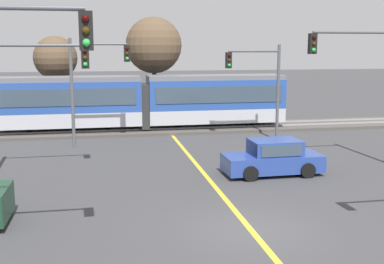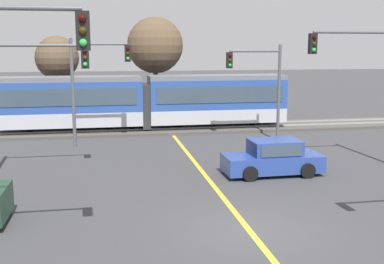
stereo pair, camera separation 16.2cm
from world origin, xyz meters
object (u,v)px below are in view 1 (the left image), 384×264
at_px(sedan_crossing, 273,158).
at_px(traffic_light_mid_left, 23,84).
at_px(bare_tree_west, 55,58).
at_px(traffic_light_far_right, 260,78).
at_px(traffic_light_mid_right, 365,72).
at_px(light_rail_tram, 144,100).
at_px(traffic_light_far_left, 92,75).
at_px(bare_tree_east, 154,46).

xyz_separation_m(sedan_crossing, traffic_light_mid_left, (-10.31, 1.52, 3.25)).
bearing_deg(bare_tree_west, sedan_crossing, -58.04).
bearing_deg(traffic_light_mid_left, sedan_crossing, -8.41).
bearing_deg(bare_tree_west, traffic_light_far_right, -36.63).
bearing_deg(traffic_light_mid_right, light_rail_tram, 129.80).
bearing_deg(traffic_light_mid_left, traffic_light_far_left, 66.20).
xyz_separation_m(traffic_light_mid_left, bare_tree_east, (6.96, 14.09, 1.60)).
distance_m(traffic_light_far_right, bare_tree_east, 9.88).
height_order(light_rail_tram, traffic_light_far_right, traffic_light_far_right).
distance_m(light_rail_tram, sedan_crossing, 12.81).
bearing_deg(traffic_light_mid_right, bare_tree_west, 134.04).
xyz_separation_m(traffic_light_mid_right, bare_tree_east, (-8.03, 14.62, 1.22)).
distance_m(traffic_light_mid_right, traffic_light_far_left, 13.98).
height_order(light_rail_tram, bare_tree_east, bare_tree_east).
bearing_deg(bare_tree_east, light_rail_tram, -106.55).
distance_m(traffic_light_mid_left, traffic_light_far_right, 13.54).
height_order(traffic_light_far_left, traffic_light_far_right, traffic_light_far_left).
bearing_deg(traffic_light_mid_right, bare_tree_east, 118.79).
xyz_separation_m(traffic_light_mid_left, traffic_light_far_right, (12.18, 5.91, -0.25)).
height_order(light_rail_tram, traffic_light_mid_right, traffic_light_mid_right).
xyz_separation_m(light_rail_tram, traffic_light_mid_right, (9.12, -10.95, 2.28)).
xyz_separation_m(traffic_light_mid_right, traffic_light_mid_left, (-14.99, 0.53, -0.38)).
distance_m(sedan_crossing, traffic_light_far_right, 8.23).
bearing_deg(traffic_light_far_right, traffic_light_mid_right, -66.40).
bearing_deg(light_rail_tram, traffic_light_mid_left, -119.39).
distance_m(sedan_crossing, traffic_light_far_left, 11.24).
height_order(traffic_light_far_left, bare_tree_west, bare_tree_west).
xyz_separation_m(sedan_crossing, bare_tree_east, (-3.35, 15.62, 4.84)).
bearing_deg(bare_tree_east, sedan_crossing, -77.89).
relative_size(light_rail_tram, sedan_crossing, 4.37).
distance_m(traffic_light_mid_left, bare_tree_east, 15.80).
bearing_deg(traffic_light_mid_right, traffic_light_far_left, 151.83).
distance_m(light_rail_tram, traffic_light_mid_right, 14.43).
relative_size(light_rail_tram, traffic_light_far_left, 3.13).
relative_size(sedan_crossing, bare_tree_east, 0.56).
bearing_deg(traffic_light_mid_left, traffic_light_far_right, 25.88).
relative_size(traffic_light_far_left, traffic_light_far_right, 1.06).
bearing_deg(light_rail_tram, traffic_light_far_left, -126.27).
relative_size(traffic_light_mid_right, traffic_light_far_left, 1.11).
bearing_deg(traffic_light_far_left, traffic_light_mid_right, -28.17).
xyz_separation_m(light_rail_tram, bare_tree_east, (1.09, 3.67, 3.50)).
distance_m(traffic_light_mid_right, traffic_light_far_right, 7.06).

